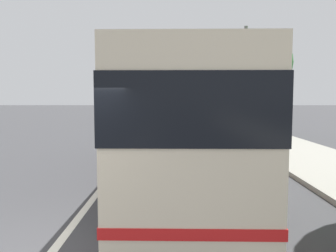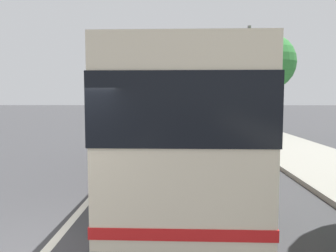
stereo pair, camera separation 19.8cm
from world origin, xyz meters
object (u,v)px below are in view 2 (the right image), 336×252
(roadside_tree_mid_block, at_px, (267,63))
(utility_pole, at_px, (248,81))
(coach_bus, at_px, (182,116))
(car_ahead_same_lane, at_px, (174,112))
(roadside_tree_far_block, at_px, (223,74))
(car_behind_bus, at_px, (145,110))

(roadside_tree_mid_block, height_order, utility_pole, utility_pole)
(coach_bus, distance_m, car_ahead_same_lane, 29.38)
(roadside_tree_mid_block, distance_m, roadside_tree_far_block, 14.35)
(roadside_tree_mid_block, bearing_deg, utility_pole, 30.33)
(car_behind_bus, xyz_separation_m, roadside_tree_far_block, (-11.33, -9.12, 4.21))
(car_behind_bus, height_order, roadside_tree_mid_block, roadside_tree_mid_block)
(car_behind_bus, height_order, roadside_tree_far_block, roadside_tree_far_block)
(car_behind_bus, bearing_deg, utility_pole, 16.97)
(roadside_tree_far_block, bearing_deg, car_ahead_same_lane, 50.04)
(coach_bus, bearing_deg, roadside_tree_far_block, -9.75)
(car_behind_bus, relative_size, roadside_tree_far_block, 0.63)
(roadside_tree_mid_block, relative_size, utility_pole, 0.89)
(car_behind_bus, distance_m, car_ahead_same_lane, 8.18)
(car_ahead_same_lane, height_order, roadside_tree_mid_block, roadside_tree_mid_block)
(car_ahead_same_lane, relative_size, roadside_tree_far_block, 0.69)
(car_behind_bus, distance_m, roadside_tree_far_block, 15.14)
(coach_bus, distance_m, utility_pole, 13.16)
(roadside_tree_mid_block, bearing_deg, car_behind_bus, 21.05)
(car_ahead_same_lane, bearing_deg, roadside_tree_mid_block, -161.94)
(car_ahead_same_lane, xyz_separation_m, roadside_tree_far_block, (-4.23, -5.05, 4.20))
(roadside_tree_far_block, bearing_deg, coach_bus, 169.51)
(car_behind_bus, xyz_separation_m, roadside_tree_mid_block, (-25.65, -9.87, 3.82))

